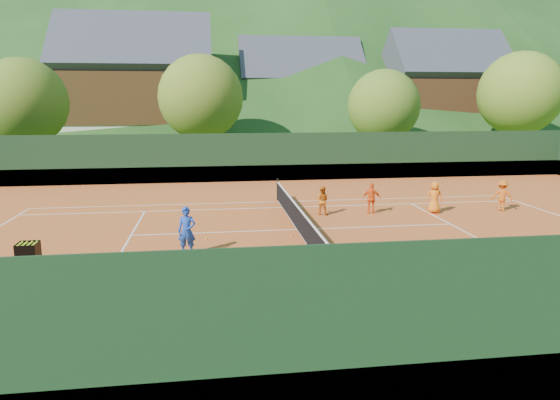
{
  "coord_description": "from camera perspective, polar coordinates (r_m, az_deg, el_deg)",
  "views": [
    {
      "loc": [
        -3.28,
        -18.82,
        5.1
      ],
      "look_at": [
        -0.7,
        0.0,
        1.23
      ],
      "focal_mm": 32.0,
      "sensor_mm": 36.0,
      "label": 1
    }
  ],
  "objects": [
    {
      "name": "tennis_ball_0",
      "position": [
        18.63,
        3.21,
        -4.22
      ],
      "size": [
        0.07,
        0.07,
        0.07
      ],
      "primitive_type": "sphere",
      "color": "#C7D723",
      "rests_on": "clay_court"
    },
    {
      "name": "perimeter_fence",
      "position": [
        19.48,
        2.04,
        0.16
      ],
      "size": [
        40.4,
        24.24,
        3.0
      ],
      "color": "black",
      "rests_on": "clay_court"
    },
    {
      "name": "tennis_ball_4",
      "position": [
        13.51,
        20.03,
        -11.15
      ],
      "size": [
        0.07,
        0.07,
        0.07
      ],
      "primitive_type": "sphere",
      "color": "#C7D723",
      "rests_on": "clay_court"
    },
    {
      "name": "tennis_ball_15",
      "position": [
        11.24,
        -21.45,
        -16.01
      ],
      "size": [
        0.07,
        0.07,
        0.07
      ],
      "primitive_type": "sphere",
      "color": "#C7D723",
      "rests_on": "clay_court"
    },
    {
      "name": "tennis_ball_9",
      "position": [
        14.61,
        -26.13,
        -9.93
      ],
      "size": [
        0.07,
        0.07,
        0.07
      ],
      "primitive_type": "sphere",
      "color": "#C7D723",
      "rests_on": "clay_court"
    },
    {
      "name": "student_c",
      "position": [
        23.5,
        17.24,
        0.3
      ],
      "size": [
        0.81,
        0.64,
        1.44
      ],
      "primitive_type": "imported",
      "rotation": [
        0.0,
        0.0,
        2.86
      ],
      "color": "orange",
      "rests_on": "clay_court"
    },
    {
      "name": "ground",
      "position": [
        19.77,
        2.01,
        -3.44
      ],
      "size": [
        400.0,
        400.0,
        0.0
      ],
      "primitive_type": "plane",
      "color": "#325019",
      "rests_on": "ground"
    },
    {
      "name": "tennis_ball_18",
      "position": [
        15.86,
        3.21,
        -7.05
      ],
      "size": [
        0.07,
        0.07,
        0.07
      ],
      "primitive_type": "sphere",
      "color": "#C7D723",
      "rests_on": "clay_court"
    },
    {
      "name": "tennis_ball_16",
      "position": [
        15.6,
        18.68,
        -7.99
      ],
      "size": [
        0.07,
        0.07,
        0.07
      ],
      "primitive_type": "sphere",
      "color": "#C7D723",
      "rests_on": "clay_court"
    },
    {
      "name": "tennis_ball_13",
      "position": [
        13.34,
        -5.67,
        -10.77
      ],
      "size": [
        0.07,
        0.07,
        0.07
      ],
      "primitive_type": "sphere",
      "color": "#C7D723",
      "rests_on": "clay_court"
    },
    {
      "name": "tree_b",
      "position": [
        38.83,
        -9.05,
        11.51
      ],
      "size": [
        6.4,
        6.4,
        8.4
      ],
      "color": "#402719",
      "rests_on": "ground"
    },
    {
      "name": "tennis_ball_20",
      "position": [
        15.05,
        0.79,
        -8.07
      ],
      "size": [
        0.07,
        0.07,
        0.07
      ],
      "primitive_type": "sphere",
      "color": "#C7D723",
      "rests_on": "clay_court"
    },
    {
      "name": "tennis_net",
      "position": [
        19.64,
        2.03,
        -1.98
      ],
      "size": [
        0.1,
        12.07,
        1.1
      ],
      "color": "black",
      "rests_on": "clay_court"
    },
    {
      "name": "tennis_ball_22",
      "position": [
        12.71,
        26.05,
        -13.11
      ],
      "size": [
        0.07,
        0.07,
        0.07
      ],
      "primitive_type": "sphere",
      "color": "#C7D723",
      "rests_on": "clay_court"
    },
    {
      "name": "tennis_ball_8",
      "position": [
        18.64,
        -8.42,
        -4.33
      ],
      "size": [
        0.07,
        0.07,
        0.07
      ],
      "primitive_type": "sphere",
      "color": "#C7D723",
      "rests_on": "clay_court"
    },
    {
      "name": "tennis_ball_10",
      "position": [
        15.91,
        -17.84,
        -7.56
      ],
      "size": [
        0.07,
        0.07,
        0.07
      ],
      "primitive_type": "sphere",
      "color": "#C7D723",
      "rests_on": "clay_court"
    },
    {
      "name": "tree_d",
      "position": [
        46.33,
        25.77,
        10.91
      ],
      "size": [
        6.8,
        6.8,
        8.93
      ],
      "color": "#3C2718",
      "rests_on": "ground"
    },
    {
      "name": "tree_a",
      "position": [
        38.96,
        -27.3,
        9.91
      ],
      "size": [
        6.0,
        6.0,
        7.88
      ],
      "color": "#432A1A",
      "rests_on": "ground"
    },
    {
      "name": "tennis_ball_14",
      "position": [
        18.74,
        1.32,
        -4.11
      ],
      "size": [
        0.07,
        0.07,
        0.07
      ],
      "primitive_type": "sphere",
      "color": "#C7D723",
      "rests_on": "clay_court"
    },
    {
      "name": "tennis_ball_23",
      "position": [
        15.9,
        -26.73,
        -8.27
      ],
      "size": [
        0.07,
        0.07,
        0.07
      ],
      "primitive_type": "sphere",
      "color": "#C7D723",
      "rests_on": "clay_court"
    },
    {
      "name": "court_lines",
      "position": [
        19.77,
        2.02,
        -3.38
      ],
      "size": [
        23.83,
        11.03,
        0.0
      ],
      "color": "white",
      "rests_on": "clay_court"
    },
    {
      "name": "tennis_ball_24",
      "position": [
        14.69,
        24.31,
        -9.64
      ],
      "size": [
        0.07,
        0.07,
        0.07
      ],
      "primitive_type": "sphere",
      "color": "#C7D723",
      "rests_on": "clay_court"
    },
    {
      "name": "tennis_ball_6",
      "position": [
        16.05,
        -25.66,
        -7.99
      ],
      "size": [
        0.07,
        0.07,
        0.07
      ],
      "primitive_type": "sphere",
      "color": "#C7D723",
      "rests_on": "clay_court"
    },
    {
      "name": "tennis_ball_3",
      "position": [
        17.97,
        19.46,
        -5.47
      ],
      "size": [
        0.07,
        0.07,
        0.07
      ],
      "primitive_type": "sphere",
      "color": "#C7D723",
      "rests_on": "clay_court"
    },
    {
      "name": "chalet_mid",
      "position": [
        53.63,
        2.2,
        11.38
      ],
      "size": [
        12.65,
        8.82,
        11.45
      ],
      "color": "beige",
      "rests_on": "ground"
    },
    {
      "name": "student_d",
      "position": [
        25.07,
        24.04,
        0.47
      ],
      "size": [
        1.05,
        0.85,
        1.42
      ],
      "primitive_type": "imported",
      "rotation": [
        0.0,
        0.0,
        2.73
      ],
      "color": "#D15912",
      "rests_on": "clay_court"
    },
    {
      "name": "tennis_ball_11",
      "position": [
        13.5,
        -14.53,
        -10.82
      ],
      "size": [
        0.07,
        0.07,
        0.07
      ],
      "primitive_type": "sphere",
      "color": "#C7D723",
      "rests_on": "clay_court"
    },
    {
      "name": "ball_hopper",
      "position": [
        16.22,
        -26.85,
        -5.26
      ],
      "size": [
        0.57,
        0.57,
        1.0
      ],
      "color": "black",
      "rests_on": "clay_court"
    },
    {
      "name": "tennis_ball_7",
      "position": [
        13.4,
        12.77,
        -10.9
      ],
      "size": [
        0.07,
        0.07,
        0.07
      ],
      "primitive_type": "sphere",
      "color": "#C7D723",
      "rests_on": "clay_court"
    },
    {
      "name": "student_a",
      "position": [
        22.2,
        4.81,
        -0.06
      ],
      "size": [
        0.76,
        0.69,
        1.29
      ],
      "primitive_type": "imported",
      "rotation": [
        0.0,
        0.0,
        2.75
      ],
      "color": "orange",
      "rests_on": "clay_court"
    },
    {
      "name": "clay_court",
      "position": [
        19.77,
        2.02,
        -3.42
      ],
      "size": [
        40.0,
        24.0,
        0.02
      ],
      "primitive_type": "cube",
      "color": "#BB4F1E",
      "rests_on": "ground"
    },
    {
      "name": "chalet_left",
      "position": [
        49.28,
        -15.98,
        11.71
      ],
      "size": [
        13.8,
        9.93,
        12.92
      ],
      "color": "beige",
      "rests_on": "ground"
    },
    {
      "name": "tennis_ball_21",
      "position": [
        14.49,
        4.07,
        -8.9
      ],
      "size": [
        0.07,
        0.07,
        0.07
      ],
      "primitive_type": "sphere",
      "color": "#C7D723",
      "rests_on": "clay_court"
    },
    {
      "name": "chalet_right",
      "position": [
        54.09,
        18.04,
        11.12
      ],
      "size": [
        11.5,
        8.82,
        11.91
      ],
      "color": "beige",
      "rests_on": "ground"
    },
    {
      "name": "coach",
      "position": [
        16.68,
        -10.61,
        -3.52
      ],
      "size": [
        0.64,
        0.46,
        1.62
      ],
      "primitive_type": "imported",
      "rotation": [
        0.0,
        0.0,
        -0.13
      ],
      "color": "#183CA1",
      "rests_on": "clay_court"
    },
    {
      "name": "tree_c",
      "position": [
        40.09,
        11.74,
        10.48
      ],
      "size": [
        5.6,
        5.6,
        7.35
      ],
      "color": "#3D2718",
      "rests_on": "ground"
    },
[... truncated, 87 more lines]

